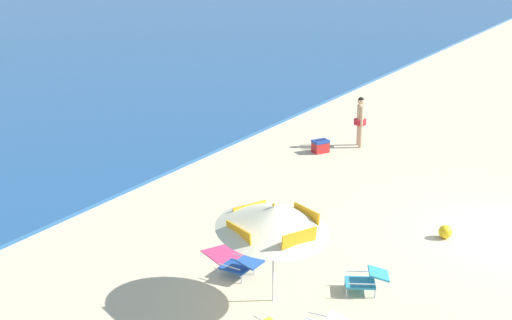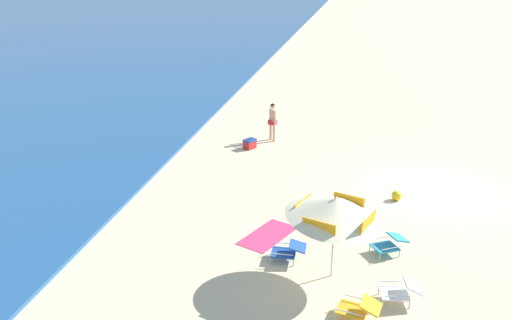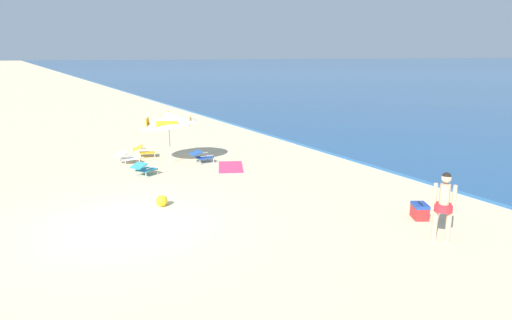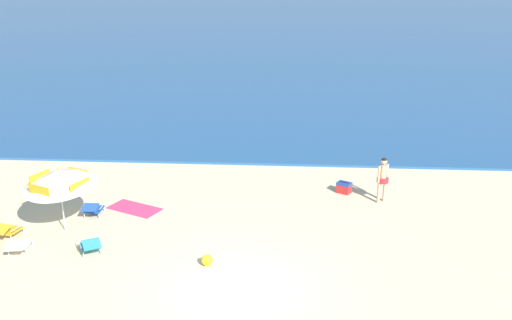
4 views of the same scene
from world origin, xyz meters
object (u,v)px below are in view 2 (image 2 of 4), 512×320
beach_umbrella_striped_main (335,209)px  lounge_chair_facing_sea (401,291)px  beach_ball (397,196)px  lounge_chair_under_umbrella (389,244)px  lounge_chair_beside_umbrella (288,251)px  lounge_chair_spare_folded (359,308)px  cooler_box (250,144)px  person_standing_near_shore (272,119)px  beach_towel (268,235)px

beach_umbrella_striped_main → lounge_chair_facing_sea: 2.27m
lounge_chair_facing_sea → beach_ball: lounge_chair_facing_sea is taller
lounge_chair_under_umbrella → lounge_chair_beside_umbrella: (-0.81, 2.50, 0.00)m
lounge_chair_under_umbrella → lounge_chair_spare_folded: lounge_chair_spare_folded is taller
lounge_chair_beside_umbrella → lounge_chair_spare_folded: bearing=-140.3°
beach_umbrella_striped_main → lounge_chair_facing_sea: (-0.75, -1.53, -1.50)m
lounge_chair_beside_umbrella → lounge_chair_under_umbrella: bearing=-72.1°
lounge_chair_under_umbrella → cooler_box: (7.62, 5.11, -0.08)m
lounge_chair_facing_sea → cooler_box: bearing=28.4°
beach_umbrella_striped_main → beach_ball: size_ratio=9.30×
lounge_chair_beside_umbrella → beach_ball: lounge_chair_beside_umbrella is taller
beach_umbrella_striped_main → lounge_chair_beside_umbrella: (0.52, 1.09, -1.49)m
beach_ball → person_standing_near_shore: bearing=41.5°
lounge_chair_spare_folded → cooler_box: size_ratio=1.61×
lounge_chair_under_umbrella → person_standing_near_shore: (8.85, 4.36, 0.66)m
lounge_chair_facing_sea → beach_ball: (5.49, -0.32, -0.11)m
lounge_chair_beside_umbrella → lounge_chair_facing_sea: (-1.27, -2.62, -0.01)m
beach_umbrella_striped_main → beach_ball: (4.74, -1.85, -1.61)m
lounge_chair_beside_umbrella → lounge_chair_facing_sea: bearing=-115.9°
lounge_chair_beside_umbrella → beach_ball: (4.22, -2.94, -0.12)m
lounge_chair_spare_folded → beach_towel: size_ratio=0.54×
cooler_box → lounge_chair_under_umbrella: bearing=-146.1°
beach_towel → lounge_chair_spare_folded: bearing=-143.4°
person_standing_near_shore → beach_ball: (-5.43, -4.80, -0.78)m
lounge_chair_beside_umbrella → cooler_box: lounge_chair_beside_umbrella is taller
beach_ball → beach_towel: size_ratio=0.18×
person_standing_near_shore → beach_umbrella_striped_main: bearing=-163.8°
beach_umbrella_striped_main → lounge_chair_spare_folded: beach_umbrella_striped_main is taller
beach_umbrella_striped_main → person_standing_near_shore: (10.18, 2.95, -0.83)m
lounge_chair_facing_sea → lounge_chair_spare_folded: (-0.79, 0.91, 0.00)m
person_standing_near_shore → cooler_box: size_ratio=2.70×
lounge_chair_spare_folded → cooler_box: 11.34m
lounge_chair_beside_umbrella → person_standing_near_shore: (9.66, 1.86, 0.66)m
lounge_chair_under_umbrella → person_standing_near_shore: 9.89m
lounge_chair_under_umbrella → person_standing_near_shore: size_ratio=0.62×
beach_umbrella_striped_main → lounge_chair_spare_folded: size_ratio=3.06×
lounge_chair_spare_folded → person_standing_near_shore: (11.72, 3.57, 0.67)m
lounge_chair_under_umbrella → beach_towel: bearing=83.3°
lounge_chair_beside_umbrella → beach_ball: size_ratio=2.71×
person_standing_near_shore → beach_towel: (-8.47, -1.16, -0.94)m
beach_ball → lounge_chair_beside_umbrella: bearing=145.2°
lounge_chair_beside_umbrella → lounge_chair_spare_folded: size_ratio=0.89×
lounge_chair_under_umbrella → cooler_box: bearing=33.9°
lounge_chair_under_umbrella → lounge_chair_facing_sea: (-2.08, -0.12, -0.00)m
person_standing_near_shore → beach_towel: bearing=-172.2°
beach_umbrella_striped_main → person_standing_near_shore: 10.63m
beach_ball → lounge_chair_facing_sea: bearing=176.7°
cooler_box → beach_towel: cooler_box is taller
beach_ball → beach_towel: 4.75m
person_standing_near_shore → beach_ball: 7.29m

